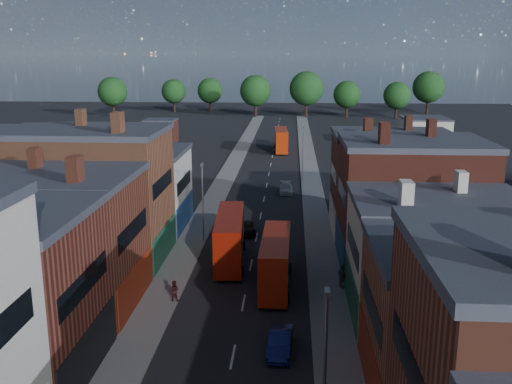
# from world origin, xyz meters

# --- Properties ---
(pavement_west) EXTENTS (3.00, 200.00, 0.12)m
(pavement_west) POSITION_xyz_m (-6.50, 50.00, 0.06)
(pavement_west) COLOR gray
(pavement_west) RESTS_ON ground
(pavement_east) EXTENTS (3.00, 200.00, 0.12)m
(pavement_east) POSITION_xyz_m (6.50, 50.00, 0.06)
(pavement_east) COLOR gray
(pavement_east) RESTS_ON ground
(lamp_post_1) EXTENTS (0.25, 0.70, 8.12)m
(lamp_post_1) POSITION_xyz_m (5.20, 0.00, 4.70)
(lamp_post_1) COLOR slate
(lamp_post_1) RESTS_ON ground
(lamp_post_2) EXTENTS (0.25, 0.70, 8.12)m
(lamp_post_2) POSITION_xyz_m (-5.20, 30.00, 4.70)
(lamp_post_2) COLOR slate
(lamp_post_2) RESTS_ON ground
(lamp_post_3) EXTENTS (0.25, 0.70, 8.12)m
(lamp_post_3) POSITION_xyz_m (5.20, 60.00, 4.70)
(lamp_post_3) COLOR slate
(lamp_post_3) RESTS_ON ground
(bus_0) EXTENTS (3.07, 10.39, 4.44)m
(bus_0) POSITION_xyz_m (-1.95, 24.61, 2.39)
(bus_0) COLOR #B31C0A
(bus_0) RESTS_ON ground
(bus_1) EXTENTS (2.58, 9.73, 4.19)m
(bus_1) POSITION_xyz_m (2.33, 19.30, 2.26)
(bus_1) COLOR #B9220A
(bus_1) RESTS_ON ground
(bus_2) EXTENTS (2.98, 10.28, 4.39)m
(bus_2) POSITION_xyz_m (1.50, 85.52, 2.37)
(bus_2) COLOR #AF2807
(bus_2) RESTS_ON ground
(car_1) EXTENTS (1.67, 4.22, 1.37)m
(car_1) POSITION_xyz_m (2.94, 8.79, 0.68)
(car_1) COLOR navy
(car_1) RESTS_ON ground
(car_2) EXTENTS (2.52, 4.64, 1.24)m
(car_2) POSITION_xyz_m (-1.20, 33.33, 0.62)
(car_2) COLOR black
(car_2) RESTS_ON ground
(car_3) EXTENTS (1.94, 4.48, 1.28)m
(car_3) POSITION_xyz_m (2.84, 51.61, 0.64)
(car_3) COLOR #BBBBBB
(car_3) RESTS_ON ground
(ped_1) EXTENTS (0.81, 0.47, 1.63)m
(ped_1) POSITION_xyz_m (-5.30, 15.81, 0.93)
(ped_1) COLOR #3F1919
(ped_1) RESTS_ON pavement_west
(ped_3) EXTENTS (0.95, 1.27, 1.97)m
(ped_3) POSITION_xyz_m (7.70, 19.14, 1.10)
(ped_3) COLOR #615A53
(ped_3) RESTS_ON pavement_east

